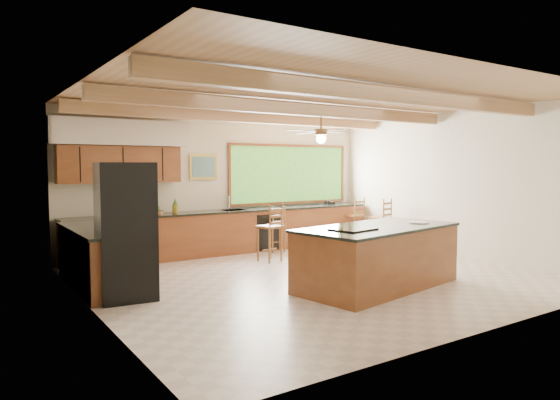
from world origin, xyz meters
TOP-DOWN VIEW (x-y plane):
  - ground at (0.00, 0.00)m, footprint 7.20×7.20m
  - room_shell at (-0.17, 0.65)m, footprint 7.27×6.54m
  - counter_run at (-0.82, 2.52)m, footprint 7.12×3.10m
  - island at (0.40, -1.06)m, footprint 2.90×1.73m
  - refrigerator at (-3.05, 0.40)m, footprint 0.82×0.80m
  - bar_stool_a at (0.10, 1.54)m, footprint 0.48×0.48m
  - bar_stool_b at (0.80, 2.40)m, footprint 0.42×0.42m
  - bar_stool_c at (3.07, 2.39)m, footprint 0.41×0.41m
  - bar_stool_d at (3.10, 1.54)m, footprint 0.49×0.49m

SIDE VIEW (x-z plane):
  - ground at x=0.00m, z-range 0.00..0.00m
  - counter_run at x=-0.82m, z-range -0.15..1.08m
  - island at x=0.40m, z-range -0.01..0.96m
  - bar_stool_b at x=0.80m, z-range 0.09..1.09m
  - bar_stool_c at x=3.07m, z-range 0.10..1.21m
  - bar_stool_d at x=3.10m, z-range 0.10..1.24m
  - bar_stool_a at x=0.10m, z-range 0.11..1.24m
  - refrigerator at x=-3.05m, z-range 0.00..1.93m
  - room_shell at x=-0.17m, z-range 0.70..3.72m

